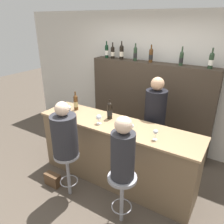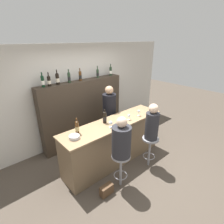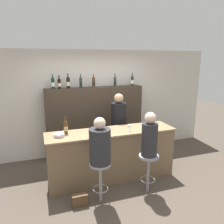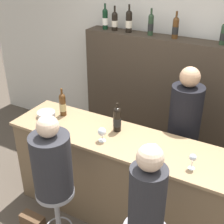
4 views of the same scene
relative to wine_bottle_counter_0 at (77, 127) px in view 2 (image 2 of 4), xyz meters
The scene contains 23 objects.
ground_plane 1.49m from the wine_bottle_counter_0, 24.98° to the right, with size 16.00×16.00×0.00m, color #4C4238.
wall_back 1.61m from the wine_bottle_counter_0, 57.49° to the left, with size 6.40×0.05×2.60m.
bar_counter 1.08m from the wine_bottle_counter_0, ahead, with size 2.53×0.63×1.02m.
back_bar_cabinet 1.44m from the wine_bottle_counter_0, 52.59° to the left, with size 2.36×0.28×1.72m.
wine_bottle_counter_0 is the anchor object (origin of this frame).
wine_bottle_counter_1 0.68m from the wine_bottle_counter_0, ahead, with size 0.08×0.08×0.31m.
wine_bottle_backbar_0 1.33m from the wine_bottle_counter_0, 95.33° to the left, with size 0.07×0.07×0.32m.
wine_bottle_backbar_1 1.32m from the wine_bottle_counter_0, 88.27° to the left, with size 0.08×0.08×0.30m.
wine_bottle_backbar_2 1.35m from the wine_bottle_counter_0, 78.25° to the left, with size 0.08×0.08×0.34m.
wine_bottle_backbar_3 1.43m from the wine_bottle_counter_0, 64.98° to the left, with size 0.07×0.07×0.31m.
wine_bottle_backbar_4 1.56m from the wine_bottle_counter_0, 53.49° to the left, with size 0.07×0.07×0.31m.
wine_bottle_backbar_5 1.91m from the wine_bottle_counter_0, 39.33° to the left, with size 0.07×0.07×0.31m.
wine_bottle_backbar_6 2.26m from the wine_bottle_counter_0, 31.53° to the left, with size 0.08×0.08×0.32m.
wine_glass_0 0.68m from the wine_bottle_counter_0, 20.26° to the right, with size 0.08×0.08×0.14m.
wine_glass_1 1.20m from the wine_bottle_counter_0, 11.35° to the right, with size 0.07×0.07×0.14m.
wine_glass_2 1.54m from the wine_bottle_counter_0, ahead, with size 0.06×0.06×0.15m.
metal_bowl 0.21m from the wine_bottle_counter_0, 138.61° to the right, with size 0.20×0.20×0.06m.
bar_stool_left 1.06m from the wine_bottle_counter_0, 59.78° to the right, with size 0.36×0.36×0.71m.
guest_seated_left 0.88m from the wine_bottle_counter_0, 59.78° to the right, with size 0.35×0.35×0.77m.
bar_stool_right 1.65m from the wine_bottle_counter_0, 29.50° to the right, with size 0.36×0.36×0.71m.
guest_seated_right 1.54m from the wine_bottle_counter_0, 29.50° to the right, with size 0.28×0.28×0.79m.
bartender 1.38m from the wine_bottle_counter_0, 21.59° to the left, with size 0.34×0.34×1.64m.
handbag 1.30m from the wine_bottle_counter_0, 83.84° to the right, with size 0.26×0.12×0.20m.
Camera 2 is at (-2.31, -2.23, 2.71)m, focal length 28.00 mm.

